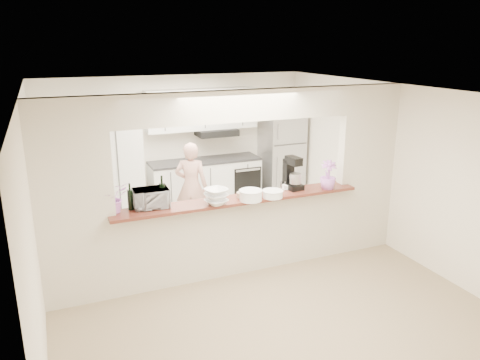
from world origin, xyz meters
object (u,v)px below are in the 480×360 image
toaster_oven (151,198)px  person (191,186)px  refrigerator (281,157)px  stand_mixer (292,174)px

toaster_oven → person: (1.04, 1.72, -0.46)m
refrigerator → stand_mixer: (-1.20, -2.58, 0.45)m
person → toaster_oven: bearing=85.8°
refrigerator → toaster_oven: 4.14m
refrigerator → toaster_oven: bearing=-140.9°
refrigerator → person: (-2.16, -0.88, -0.11)m
person → refrigerator: bearing=-130.8°
toaster_oven → person: size_ratio=0.29×
toaster_oven → stand_mixer: 2.00m
toaster_oven → stand_mixer: bearing=2.8°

